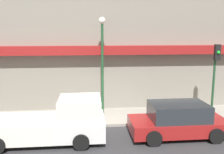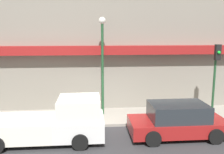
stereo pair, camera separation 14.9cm
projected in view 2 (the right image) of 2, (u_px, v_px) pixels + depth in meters
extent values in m
plane|color=#2D2D30|center=(100.00, 127.00, 12.39)|extent=(80.00, 80.00, 0.00)
cube|color=gray|center=(99.00, 117.00, 13.73)|extent=(36.00, 2.75, 0.13)
cube|color=gray|center=(97.00, 12.00, 15.52)|extent=(19.80, 3.00, 11.83)
cube|color=maroon|center=(98.00, 50.00, 14.15)|extent=(18.22, 0.60, 0.50)
cube|color=silver|center=(80.00, 126.00, 10.86)|extent=(2.09, 1.99, 0.82)
cube|color=silver|center=(79.00, 107.00, 10.72)|extent=(1.78, 1.83, 0.85)
cube|color=silver|center=(18.00, 128.00, 10.64)|extent=(3.13, 1.99, 0.82)
cylinder|color=black|center=(82.00, 124.00, 11.90)|extent=(0.67, 0.22, 0.67)
cylinder|color=black|center=(80.00, 142.00, 9.94)|extent=(0.67, 0.22, 0.67)
cylinder|color=black|center=(12.00, 126.00, 11.62)|extent=(0.67, 0.22, 0.67)
cube|color=maroon|center=(177.00, 126.00, 11.26)|extent=(4.33, 1.87, 0.59)
cube|color=#23282D|center=(178.00, 111.00, 11.14)|extent=(2.51, 1.68, 0.73)
cylinder|color=black|center=(197.00, 121.00, 12.31)|extent=(0.67, 0.22, 0.67)
cylinder|color=black|center=(216.00, 136.00, 10.48)|extent=(0.67, 0.22, 0.67)
cylinder|color=black|center=(144.00, 123.00, 12.09)|extent=(0.67, 0.22, 0.67)
cylinder|color=black|center=(153.00, 139.00, 10.26)|extent=(0.67, 0.22, 0.67)
cylinder|color=yellow|center=(158.00, 114.00, 13.30)|extent=(0.19, 0.19, 0.48)
sphere|color=yellow|center=(158.00, 108.00, 13.25)|extent=(0.18, 0.18, 0.18)
cylinder|color=#1E4728|center=(103.00, 70.00, 13.58)|extent=(0.14, 0.14, 4.96)
sphere|color=silver|center=(102.00, 20.00, 13.12)|extent=(0.36, 0.36, 0.36)
cylinder|color=#1E4728|center=(214.00, 82.00, 13.11)|extent=(0.12, 0.12, 3.92)
cube|color=black|center=(218.00, 52.00, 12.68)|extent=(0.28, 0.20, 0.80)
sphere|color=green|center=(219.00, 52.00, 12.57)|extent=(0.16, 0.16, 0.16)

